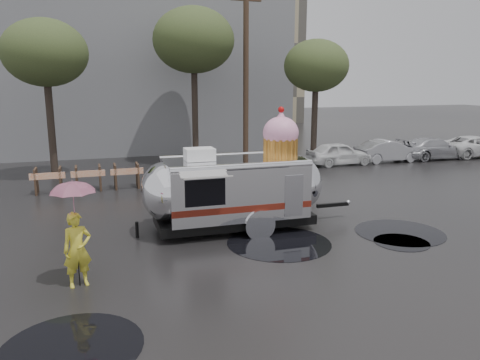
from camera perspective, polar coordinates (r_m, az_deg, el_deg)
name	(u,v)px	position (r m, az deg, el deg)	size (l,w,h in m)	color
ground	(333,264)	(11.72, 11.25, -10.02)	(120.00, 120.00, 0.00)	black
puddles	(298,257)	(12.03, 7.14, -9.25)	(11.45, 6.30, 0.01)	black
grey_building	(105,47)	(33.53, -16.10, 15.28)	(22.00, 12.00, 13.00)	slate
utility_pole	(246,75)	(24.73, 0.72, 12.67)	(1.60, 0.28, 9.00)	#473323
tree_left	(45,54)	(22.51, -22.68, 14.03)	(3.64, 3.64, 6.95)	#382D26
tree_mid	(194,41)	(25.10, -5.68, 16.54)	(4.20, 4.20, 8.03)	#382D26
tree_right	(316,66)	(25.18, 9.27, 13.50)	(3.36, 3.36, 6.42)	#382D26
barricade_row	(88,178)	(19.77, -17.99, 0.28)	(4.30, 0.80, 1.00)	#473323
parked_cars	(416,147)	(27.72, 20.64, 3.75)	(13.20, 1.90, 1.50)	silver
airstream_trailer	(236,186)	(13.82, -0.44, -0.77)	(6.83, 2.60, 3.68)	silver
person_left	(77,250)	(10.66, -19.22, -8.03)	(0.59, 0.39, 1.64)	yellow
umbrella_pink	(73,199)	(10.34, -19.65, -2.15)	(1.17, 1.17, 2.34)	pink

